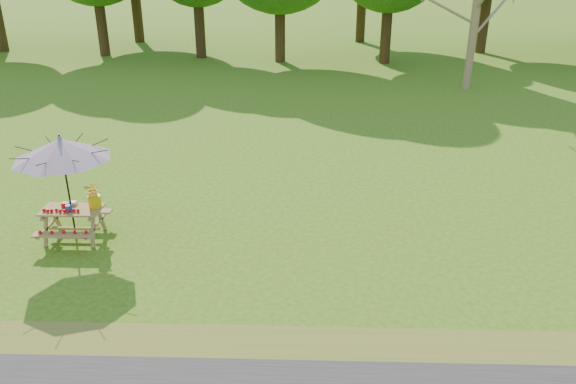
{
  "coord_description": "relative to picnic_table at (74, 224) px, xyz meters",
  "views": [
    {
      "loc": [
        3.54,
        -9.53,
        5.55
      ],
      "look_at": [
        3.23,
        0.63,
        1.1
      ],
      "focal_mm": 35.0,
      "sensor_mm": 36.0,
      "label": 1
    }
  ],
  "objects": [
    {
      "name": "produce_bins",
      "position": [
        -0.05,
        0.03,
        0.4
      ],
      "size": [
        0.28,
        0.43,
        0.13
      ],
      "color": "red",
      "rests_on": "picnic_table"
    },
    {
      "name": "flower_bucket",
      "position": [
        0.46,
        0.11,
        0.65
      ],
      "size": [
        0.36,
        0.31,
        0.57
      ],
      "color": "#E2AB0B",
      "rests_on": "picnic_table"
    },
    {
      "name": "picnic_table",
      "position": [
        0.0,
        0.0,
        0.0
      ],
      "size": [
        1.2,
        1.32,
        0.67
      ],
      "color": "olive",
      "rests_on": "ground"
    },
    {
      "name": "drygrass_strip",
      "position": [
        1.18,
        -3.43,
        -0.32
      ],
      "size": [
        120.0,
        1.2,
        0.01
      ],
      "primitive_type": "cube",
      "color": "olive",
      "rests_on": "ground"
    },
    {
      "name": "patio_umbrella",
      "position": [
        0.0,
        0.0,
        1.62
      ],
      "size": [
        2.06,
        2.06,
        2.25
      ],
      "color": "black",
      "rests_on": "ground"
    },
    {
      "name": "ground",
      "position": [
        1.18,
        -0.63,
        -0.33
      ],
      "size": [
        120.0,
        120.0,
        0.0
      ],
      "primitive_type": "plane",
      "color": "#366613",
      "rests_on": "ground"
    },
    {
      "name": "tomatoes_row",
      "position": [
        -0.15,
        -0.18,
        0.38
      ],
      "size": [
        0.77,
        0.13,
        0.07
      ],
      "primitive_type": null,
      "color": "red",
      "rests_on": "picnic_table"
    }
  ]
}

